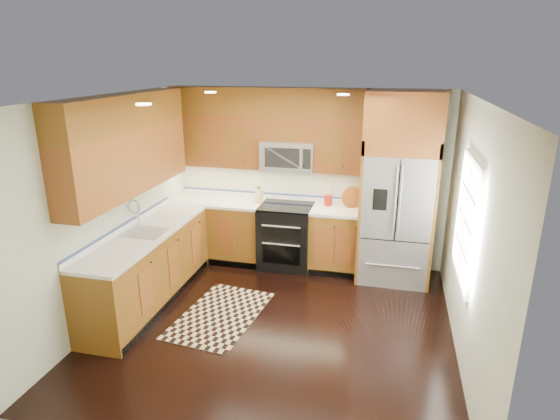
% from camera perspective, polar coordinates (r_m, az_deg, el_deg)
% --- Properties ---
extents(ground, '(4.00, 4.00, 0.00)m').
position_cam_1_polar(ground, '(5.64, -0.58, -13.90)').
color(ground, black).
rests_on(ground, ground).
extents(wall_back, '(4.00, 0.02, 2.60)m').
position_cam_1_polar(wall_back, '(6.95, 3.40, 3.98)').
color(wall_back, silver).
rests_on(wall_back, ground).
extents(wall_left, '(0.02, 4.00, 2.60)m').
position_cam_1_polar(wall_left, '(5.87, -19.93, 0.25)').
color(wall_left, silver).
rests_on(wall_left, ground).
extents(wall_right, '(0.02, 4.00, 2.60)m').
position_cam_1_polar(wall_right, '(5.01, 22.20, -3.00)').
color(wall_right, silver).
rests_on(wall_right, ground).
extents(window, '(0.04, 1.10, 1.30)m').
position_cam_1_polar(window, '(5.16, 21.79, -1.17)').
color(window, white).
rests_on(window, ground).
extents(base_cabinets, '(2.85, 3.00, 0.90)m').
position_cam_1_polar(base_cabinets, '(6.55, -9.21, -4.98)').
color(base_cabinets, brown).
rests_on(base_cabinets, ground).
extents(countertop, '(2.86, 3.01, 0.04)m').
position_cam_1_polar(countertop, '(6.43, -7.85, -0.86)').
color(countertop, beige).
rests_on(countertop, base_cabinets).
extents(upper_cabinets, '(2.85, 3.00, 1.15)m').
position_cam_1_polar(upper_cabinets, '(6.26, -8.57, 9.02)').
color(upper_cabinets, brown).
rests_on(upper_cabinets, ground).
extents(range, '(0.76, 0.67, 0.95)m').
position_cam_1_polar(range, '(6.94, 0.75, -3.22)').
color(range, black).
rests_on(range, ground).
extents(microwave, '(0.76, 0.40, 0.42)m').
position_cam_1_polar(microwave, '(6.73, 1.03, 6.68)').
color(microwave, '#B2B2B7').
rests_on(microwave, ground).
extents(refrigerator, '(0.98, 0.75, 2.60)m').
position_cam_1_polar(refrigerator, '(6.49, 14.18, 2.48)').
color(refrigerator, '#B2B2B7').
rests_on(refrigerator, ground).
extents(sink_faucet, '(0.54, 0.44, 0.37)m').
position_cam_1_polar(sink_faucet, '(6.01, -16.35, -2.07)').
color(sink_faucet, '#B2B2B7').
rests_on(sink_faucet, countertop).
extents(rug, '(1.02, 1.52, 0.01)m').
position_cam_1_polar(rug, '(5.88, -7.27, -12.56)').
color(rug, black).
rests_on(rug, ground).
extents(knife_block, '(0.10, 0.13, 0.24)m').
position_cam_1_polar(knife_block, '(6.95, -2.59, 1.77)').
color(knife_block, tan).
rests_on(knife_block, countertop).
extents(utensil_crock, '(0.15, 0.15, 0.33)m').
position_cam_1_polar(utensil_crock, '(6.82, 5.89, 1.48)').
color(utensil_crock, maroon).
rests_on(utensil_crock, countertop).
extents(cutting_board, '(0.38, 0.38, 0.02)m').
position_cam_1_polar(cutting_board, '(6.80, 8.74, 0.42)').
color(cutting_board, brown).
rests_on(cutting_board, countertop).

